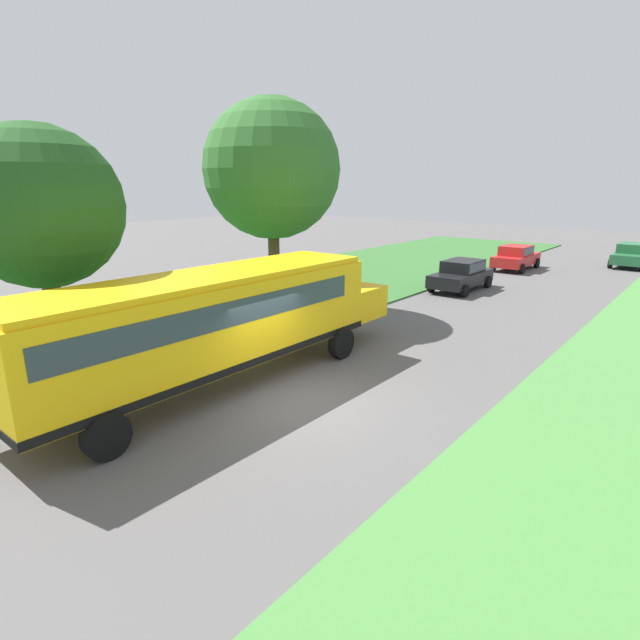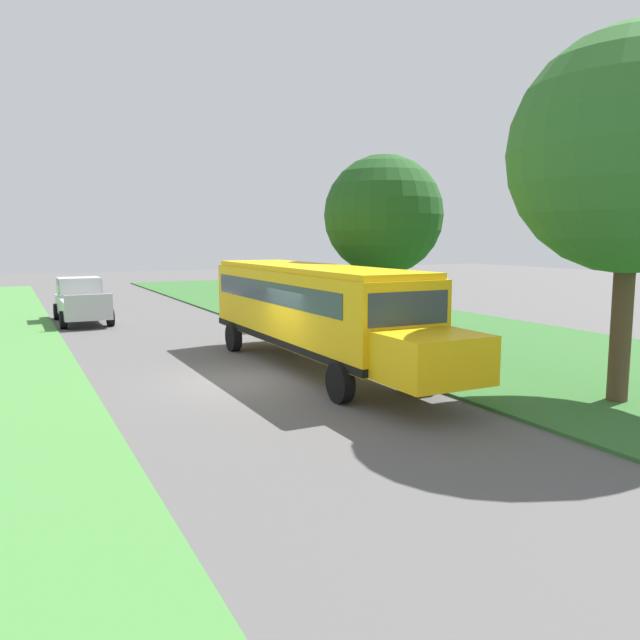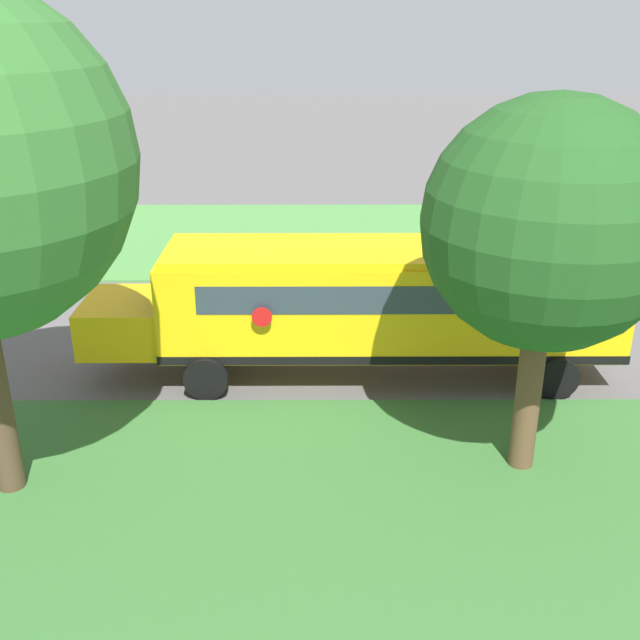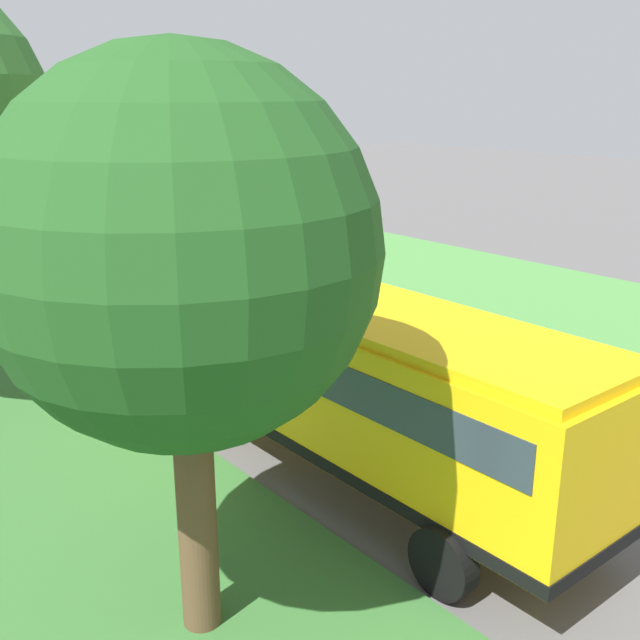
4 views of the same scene
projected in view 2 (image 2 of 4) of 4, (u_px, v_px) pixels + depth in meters
The scene contains 7 objects.
ground_plane at pixel (245, 380), 17.63m from camera, with size 120.00×120.00×0.00m, color #565454.
grass_verge at pixel (511, 350), 22.12m from camera, with size 12.00×80.00×0.08m, color #33662D.
school_bus at pixel (315, 306), 19.01m from camera, with size 2.84×12.42×3.16m.
pickup_truck at pixel (81, 300), 29.67m from camera, with size 2.28×5.40×2.10m.
oak_tree_beside_bus at pixel (384, 215), 22.73m from camera, with size 4.34×4.34×6.99m.
oak_tree_roadside_mid at pixel (628, 156), 14.45m from camera, with size 5.67×5.67×8.82m.
stop_sign at pixel (276, 290), 27.08m from camera, with size 0.08×0.68×2.74m.
Camera 2 is at (5.93, 16.34, 4.01)m, focal length 35.00 mm.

